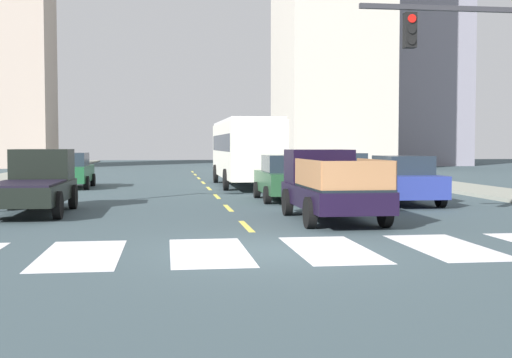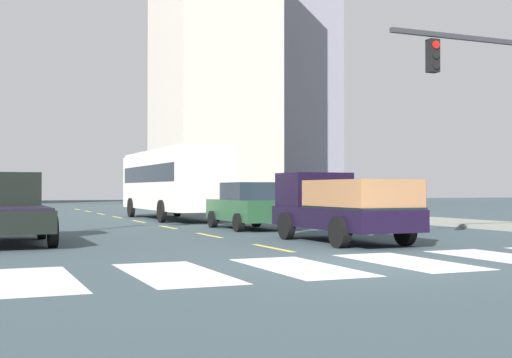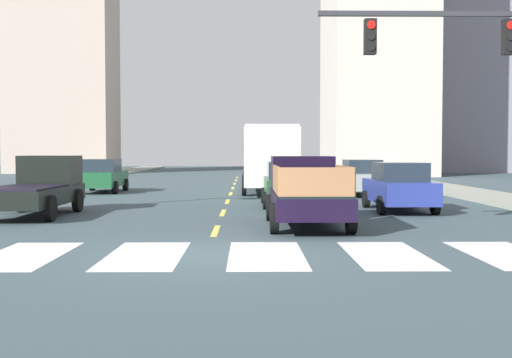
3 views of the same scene
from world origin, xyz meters
TOP-DOWN VIEW (x-y plane):
  - ground_plane at (0.00, 0.00)m, footprint 160.00×160.00m
  - sidewalk_right at (11.78, 18.00)m, footprint 2.99×110.00m
  - crosswalk_stripe_2 at (-3.67, 0.00)m, footprint 1.51×3.60m
  - crosswalk_stripe_3 at (-1.22, 0.00)m, footprint 1.51×3.60m
  - crosswalk_stripe_4 at (1.22, 0.00)m, footprint 1.51×3.60m
  - crosswalk_stripe_5 at (3.67, 0.00)m, footprint 1.51×3.60m
  - crosswalk_stripe_6 at (6.12, 0.00)m, footprint 1.51×3.60m
  - lane_dash_0 at (0.00, 4.00)m, footprint 0.16×2.40m
  - lane_dash_1 at (0.00, 9.00)m, footprint 0.16×2.40m
  - lane_dash_2 at (0.00, 14.00)m, footprint 0.16×2.40m
  - lane_dash_3 at (0.00, 19.00)m, footprint 0.16×2.40m
  - lane_dash_4 at (0.00, 24.00)m, footprint 0.16×2.40m
  - lane_dash_5 at (0.00, 29.00)m, footprint 0.16×2.40m
  - lane_dash_6 at (0.00, 34.00)m, footprint 0.16×2.40m
  - lane_dash_7 at (0.00, 39.00)m, footprint 0.16×2.40m
  - pickup_stakebed at (2.51, 5.33)m, footprint 2.18×5.20m
  - pickup_dark at (-6.06, 8.35)m, footprint 2.18×5.20m
  - city_bus at (1.94, 20.50)m, footprint 2.72×10.80m
  - sedan_far at (6.19, 9.58)m, footprint 2.02×4.40m
  - sedan_near_left at (2.42, 11.65)m, footprint 2.02×4.40m
  - sedan_near_right at (6.31, 17.60)m, footprint 2.02×4.40m
  - sedan_mid at (-6.63, 20.21)m, footprint 2.02×4.40m
  - tower_tall_centre at (22.46, 54.16)m, footprint 11.73×9.34m
  - block_mid_left at (-17.52, 51.36)m, footprint 9.94×7.14m
  - block_mid_right at (12.48, 45.43)m, footprint 8.68×11.94m

SIDE VIEW (x-z plane):
  - ground_plane at x=0.00m, z-range 0.00..0.00m
  - lane_dash_0 at x=0.00m, z-range 0.00..0.01m
  - lane_dash_1 at x=0.00m, z-range 0.00..0.01m
  - lane_dash_2 at x=0.00m, z-range 0.00..0.01m
  - lane_dash_3 at x=0.00m, z-range 0.00..0.01m
  - lane_dash_4 at x=0.00m, z-range 0.00..0.01m
  - lane_dash_5 at x=0.00m, z-range 0.00..0.01m
  - lane_dash_6 at x=0.00m, z-range 0.00..0.01m
  - lane_dash_7 at x=0.00m, z-range 0.00..0.01m
  - crosswalk_stripe_2 at x=-3.67m, z-range 0.00..0.01m
  - crosswalk_stripe_3 at x=-1.22m, z-range 0.00..0.01m
  - crosswalk_stripe_4 at x=1.22m, z-range 0.00..0.01m
  - crosswalk_stripe_5 at x=3.67m, z-range 0.00..0.01m
  - crosswalk_stripe_6 at x=6.12m, z-range 0.00..0.01m
  - sidewalk_right at x=11.78m, z-range 0.00..0.15m
  - sedan_far at x=6.19m, z-range 0.00..1.72m
  - sedan_near_left at x=2.42m, z-range 0.00..1.72m
  - sedan_near_right at x=6.31m, z-range 0.00..1.72m
  - sedan_mid at x=-6.63m, z-range 0.00..1.72m
  - pickup_dark at x=-6.06m, z-range -0.06..1.90m
  - pickup_stakebed at x=2.51m, z-range -0.04..1.92m
  - city_bus at x=1.94m, z-range 0.29..3.61m
  - tower_tall_centre at x=22.46m, z-range 0.00..22.60m
  - block_mid_right at x=12.48m, z-range 0.00..25.60m
  - block_mid_left at x=-17.52m, z-range 0.00..28.31m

